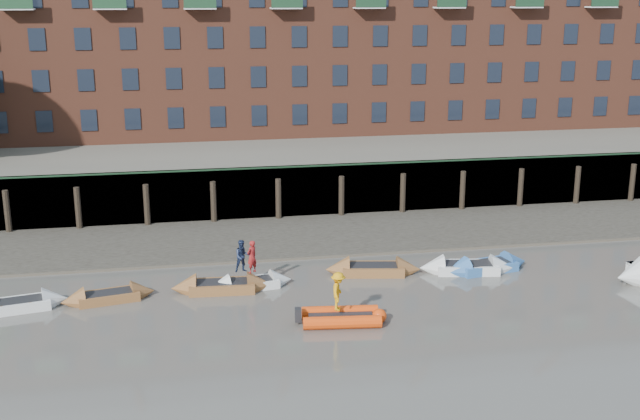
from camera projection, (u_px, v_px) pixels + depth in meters
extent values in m
plane|color=#58544D|center=(410.00, 376.00, 29.72)|extent=(220.00, 220.00, 0.00)
cube|color=#3D382F|center=(321.00, 235.00, 46.79)|extent=(110.00, 8.00, 0.50)
cube|color=#4C4336|center=(333.00, 253.00, 43.57)|extent=(110.00, 1.60, 0.10)
cube|color=#2D2A26|center=(308.00, 191.00, 50.54)|extent=(110.00, 0.80, 3.20)
cylinder|color=black|center=(7.00, 212.00, 46.84)|extent=(0.36, 0.36, 2.60)
cylinder|color=black|center=(78.00, 209.00, 47.54)|extent=(0.36, 0.36, 2.60)
cylinder|color=black|center=(147.00, 205.00, 48.24)|extent=(0.36, 0.36, 2.60)
cylinder|color=black|center=(214.00, 202.00, 48.95)|extent=(0.36, 0.36, 2.60)
cylinder|color=black|center=(278.00, 199.00, 49.65)|extent=(0.36, 0.36, 2.60)
cylinder|color=black|center=(341.00, 196.00, 50.35)|extent=(0.36, 0.36, 2.60)
cylinder|color=black|center=(403.00, 194.00, 51.06)|extent=(0.36, 0.36, 2.60)
cylinder|color=black|center=(462.00, 191.00, 51.76)|extent=(0.36, 0.36, 2.60)
cylinder|color=black|center=(521.00, 188.00, 52.46)|extent=(0.36, 0.36, 2.60)
cylinder|color=black|center=(577.00, 185.00, 53.17)|extent=(0.36, 0.36, 2.60)
cylinder|color=black|center=(632.00, 183.00, 53.87)|extent=(0.36, 0.36, 2.60)
cube|color=#264C2D|center=(309.00, 166.00, 49.82)|extent=(110.00, 0.06, 0.10)
cube|color=#5E594D|center=(279.00, 150.00, 63.44)|extent=(110.00, 28.00, 3.20)
cube|color=brown|center=(276.00, 52.00, 62.37)|extent=(80.00, 10.00, 12.00)
cube|color=black|center=(44.00, 121.00, 55.74)|extent=(1.10, 0.12, 1.50)
cube|color=black|center=(89.00, 120.00, 56.26)|extent=(1.10, 0.12, 1.50)
cube|color=black|center=(133.00, 119.00, 56.79)|extent=(1.10, 0.12, 1.50)
cube|color=black|center=(176.00, 118.00, 57.32)|extent=(1.10, 0.12, 1.50)
cube|color=black|center=(218.00, 117.00, 57.84)|extent=(1.10, 0.12, 1.50)
cube|color=black|center=(259.00, 116.00, 58.37)|extent=(1.10, 0.12, 1.50)
cube|color=black|center=(300.00, 114.00, 58.90)|extent=(1.10, 0.12, 1.50)
cube|color=black|center=(340.00, 113.00, 59.43)|extent=(1.10, 0.12, 1.50)
cube|color=black|center=(379.00, 112.00, 59.95)|extent=(1.10, 0.12, 1.50)
cube|color=black|center=(417.00, 111.00, 60.48)|extent=(1.10, 0.12, 1.50)
cube|color=black|center=(455.00, 110.00, 61.01)|extent=(1.10, 0.12, 1.50)
cube|color=black|center=(492.00, 109.00, 61.54)|extent=(1.10, 0.12, 1.50)
cube|color=black|center=(529.00, 108.00, 62.06)|extent=(1.10, 0.12, 1.50)
cube|color=black|center=(565.00, 107.00, 62.59)|extent=(1.10, 0.12, 1.50)
cube|color=black|center=(600.00, 106.00, 63.12)|extent=(1.10, 0.12, 1.50)
cube|color=black|center=(635.00, 105.00, 63.65)|extent=(1.10, 0.12, 1.50)
cube|color=black|center=(41.00, 81.00, 54.99)|extent=(1.10, 0.12, 1.50)
cube|color=black|center=(86.00, 80.00, 55.52)|extent=(1.10, 0.12, 1.50)
cube|color=black|center=(130.00, 79.00, 56.05)|extent=(1.10, 0.12, 1.50)
cube|color=black|center=(174.00, 78.00, 56.58)|extent=(1.10, 0.12, 1.50)
cube|color=black|center=(216.00, 78.00, 57.10)|extent=(1.10, 0.12, 1.50)
cube|color=black|center=(258.00, 77.00, 57.63)|extent=(1.10, 0.12, 1.50)
cube|color=black|center=(299.00, 76.00, 58.16)|extent=(1.10, 0.12, 1.50)
cube|color=black|center=(340.00, 75.00, 58.69)|extent=(1.10, 0.12, 1.50)
cube|color=black|center=(379.00, 75.00, 59.21)|extent=(1.10, 0.12, 1.50)
cube|color=black|center=(418.00, 74.00, 59.74)|extent=(1.10, 0.12, 1.50)
cube|color=black|center=(457.00, 73.00, 60.27)|extent=(1.10, 0.12, 1.50)
cube|color=black|center=(494.00, 72.00, 60.80)|extent=(1.10, 0.12, 1.50)
cube|color=black|center=(531.00, 72.00, 61.32)|extent=(1.10, 0.12, 1.50)
cube|color=black|center=(568.00, 71.00, 61.85)|extent=(1.10, 0.12, 1.50)
cube|color=black|center=(603.00, 70.00, 62.38)|extent=(1.10, 0.12, 1.50)
cube|color=black|center=(639.00, 70.00, 62.91)|extent=(1.10, 0.12, 1.50)
cube|color=black|center=(37.00, 39.00, 54.25)|extent=(1.10, 0.12, 1.50)
cube|color=black|center=(83.00, 39.00, 54.78)|extent=(1.10, 0.12, 1.50)
cube|color=black|center=(128.00, 38.00, 55.31)|extent=(1.10, 0.12, 1.50)
cube|color=black|center=(172.00, 38.00, 55.84)|extent=(1.10, 0.12, 1.50)
cube|color=black|center=(215.00, 38.00, 56.36)|extent=(1.10, 0.12, 1.50)
cube|color=black|center=(257.00, 37.00, 56.89)|extent=(1.10, 0.12, 1.50)
cube|color=black|center=(299.00, 37.00, 57.42)|extent=(1.10, 0.12, 1.50)
cube|color=black|center=(340.00, 36.00, 57.95)|extent=(1.10, 0.12, 1.50)
cube|color=black|center=(380.00, 36.00, 58.47)|extent=(1.10, 0.12, 1.50)
cube|color=black|center=(420.00, 35.00, 59.00)|extent=(1.10, 0.12, 1.50)
cube|color=black|center=(458.00, 35.00, 59.53)|extent=(1.10, 0.12, 1.50)
cube|color=black|center=(497.00, 35.00, 60.06)|extent=(1.10, 0.12, 1.50)
cube|color=black|center=(534.00, 34.00, 60.58)|extent=(1.10, 0.12, 1.50)
cube|color=black|center=(571.00, 34.00, 61.11)|extent=(1.10, 0.12, 1.50)
cube|color=black|center=(607.00, 34.00, 61.64)|extent=(1.10, 0.12, 1.50)
cube|color=silver|center=(16.00, 305.00, 35.77)|extent=(3.11, 1.87, 0.45)
cone|color=silver|center=(56.00, 300.00, 36.39)|extent=(1.37, 1.51, 1.31)
cube|color=black|center=(16.00, 301.00, 35.71)|extent=(2.57, 1.45, 0.06)
cube|color=brown|center=(108.00, 297.00, 36.81)|extent=(2.91, 1.75, 0.42)
cone|color=brown|center=(143.00, 292.00, 37.38)|extent=(1.28, 1.41, 1.23)
cone|color=brown|center=(73.00, 301.00, 36.24)|extent=(1.28, 1.41, 1.23)
cube|color=black|center=(108.00, 293.00, 36.76)|extent=(2.40, 1.36, 0.06)
cube|color=brown|center=(222.00, 286.00, 38.00)|extent=(3.16, 1.58, 0.48)
cone|color=brown|center=(260.00, 285.00, 38.20)|extent=(1.28, 1.46, 1.39)
cone|color=brown|center=(184.00, 288.00, 37.79)|extent=(1.28, 1.46, 1.39)
cube|color=black|center=(222.00, 282.00, 37.94)|extent=(2.62, 1.20, 0.06)
cube|color=silver|center=(250.00, 284.00, 38.43)|extent=(2.80, 1.57, 0.41)
cone|color=silver|center=(281.00, 280.00, 38.92)|extent=(1.19, 1.33, 1.20)
cone|color=silver|center=(219.00, 288.00, 37.95)|extent=(1.19, 1.33, 1.20)
cube|color=black|center=(250.00, 280.00, 38.39)|extent=(2.32, 1.21, 0.06)
cube|color=brown|center=(373.00, 269.00, 40.31)|extent=(3.28, 1.91, 0.48)
cone|color=brown|center=(409.00, 269.00, 40.33)|extent=(1.42, 1.58, 1.39)
cone|color=brown|center=(337.00, 270.00, 40.30)|extent=(1.42, 1.58, 1.39)
cube|color=black|center=(373.00, 265.00, 40.26)|extent=(2.71, 1.48, 0.06)
cube|color=silver|center=(467.00, 268.00, 40.56)|extent=(3.29, 1.90, 0.48)
cone|color=silver|center=(503.00, 268.00, 40.59)|extent=(1.42, 1.58, 1.40)
cone|color=silver|center=(431.00, 268.00, 40.54)|extent=(1.42, 1.58, 1.40)
cube|color=black|center=(467.00, 264.00, 40.50)|extent=(2.72, 1.47, 0.06)
cube|color=#3465A2|center=(486.00, 267.00, 40.75)|extent=(3.25, 1.94, 0.48)
cone|color=#3465A2|center=(516.00, 262.00, 41.39)|extent=(1.43, 1.58, 1.37)
cone|color=#3465A2|center=(456.00, 271.00, 40.12)|extent=(1.43, 1.58, 1.37)
cube|color=black|center=(486.00, 262.00, 40.69)|extent=(2.69, 1.51, 0.06)
cylinder|color=#E4410C|center=(340.00, 312.00, 34.91)|extent=(3.36, 0.92, 0.55)
cylinder|color=#E4410C|center=(342.00, 322.00, 33.80)|extent=(3.36, 0.92, 0.55)
sphere|color=#E4410C|center=(379.00, 316.00, 34.47)|extent=(0.63, 0.63, 0.63)
cube|color=black|center=(341.00, 317.00, 34.36)|extent=(2.86, 1.25, 0.19)
cone|color=silver|center=(631.00, 276.00, 38.85)|extent=(1.75, 2.00, 1.83)
imported|color=maroon|center=(252.00, 257.00, 38.01)|extent=(0.69, 0.67, 1.59)
imported|color=#19233F|center=(242.00, 256.00, 38.11)|extent=(0.84, 0.70, 1.57)
imported|color=orange|center=(338.00, 291.00, 34.11)|extent=(0.92, 1.23, 1.69)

